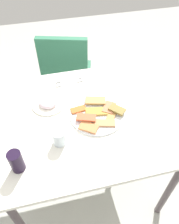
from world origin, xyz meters
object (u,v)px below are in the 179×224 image
Objects in this scene: salad_plate_greens at (48,102)px; fork at (70,83)px; dining_chair at (66,72)px; pide_platter at (98,114)px; soda_can at (16,161)px; drinking_glass at (59,137)px; spoon at (69,80)px; dining_table at (85,125)px; paper_napkin at (69,82)px.

salad_plate_greens is 0.23m from fork.
pide_platter is (0.07, -0.81, 0.27)m from dining_chair.
drinking_glass is (0.22, 0.10, -0.02)m from soda_can.
spoon is at bearing 50.92° from salad_plate_greens.
fork is (0.36, 0.57, -0.06)m from soda_can.
pide_platter is 2.72× the size of soda_can.
dining_table is 1.16× the size of dining_chair.
drinking_glass is at bearing -105.88° from paper_napkin.
soda_can is at bearing -115.14° from salad_plate_greens.
salad_plate_greens is at bearing 143.41° from dining_table.
salad_plate_greens is at bearing 94.93° from drinking_glass.
pide_platter is 2.90× the size of paper_napkin.
paper_napkin is at bearing 58.99° from soda_can.
salad_plate_greens reaches higher than paper_napkin.
spoon is at bearing 59.74° from soda_can.
paper_napkin is 0.63× the size of spoon.
drinking_glass is 0.53m from spoon.
dining_chair is at bearing 85.31° from paper_napkin.
dining_table is 0.34m from paper_napkin.
fork is (-0.11, 0.33, -0.01)m from pide_platter.
soda_can is 0.24m from drinking_glass.
drinking_glass is at bearing -150.08° from pide_platter.
dining_chair is 0.73m from salad_plate_greens.
fork is (0.16, 0.17, -0.01)m from salad_plate_greens.
dining_table is 0.33m from fork.
drinking_glass reaches higher than pide_platter.
spoon is at bearing 83.42° from fork.
dining_table is at bearing 33.92° from soda_can.
pide_platter is (0.08, -0.01, 0.10)m from dining_table.
fork is at bearing 73.54° from drinking_glass.
spoon is (0.36, 0.61, -0.06)m from soda_can.
dining_chair is 0.55m from fork.
pide_platter is 0.53m from soda_can.
soda_can reaches higher than dining_table.
salad_plate_greens is at bearing -141.21° from fork.
soda_can is at bearing -128.38° from fork.
paper_napkin is (-0.03, 0.33, 0.09)m from dining_table.
dining_chair reaches higher than soda_can.
soda_can reaches higher than spoon.
drinking_glass is at bearing 25.64° from soda_can.
dining_chair is 1.01m from drinking_glass.
dining_chair is at bearing 78.90° from fork.
salad_plate_greens reaches higher than spoon.
drinking_glass is at bearing -85.07° from salad_plate_greens.
dining_table is at bearing -36.59° from salad_plate_greens.
fork is at bearing 45.37° from salad_plate_greens.
salad_plate_greens reaches higher than fork.
soda_can reaches higher than paper_napkin.
dining_chair reaches higher than dining_table.
pide_platter is 0.36m from paper_napkin.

